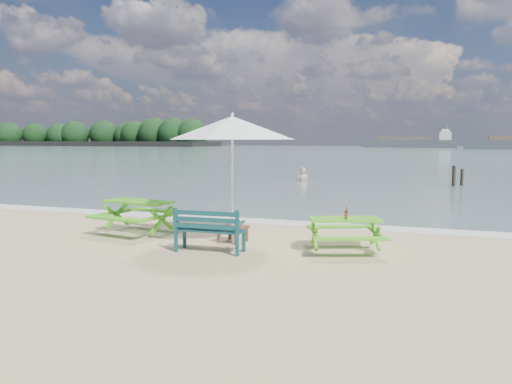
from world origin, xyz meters
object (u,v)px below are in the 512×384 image
(side_table, at_px, (233,234))
(park_bench, at_px, (210,239))
(beer_bottle, at_px, (346,215))
(swimmer, at_px, (303,184))
(picnic_table_right, at_px, (345,235))
(picnic_table_left, at_px, (139,217))
(patio_umbrella, at_px, (232,128))

(side_table, bearing_deg, park_bench, -93.76)
(beer_bottle, xyz_separation_m, swimmer, (-5.10, 16.68, -0.94))
(picnic_table_right, xyz_separation_m, side_table, (-2.49, 0.07, -0.14))
(picnic_table_right, bearing_deg, park_bench, -159.22)
(picnic_table_left, height_order, swimmer, picnic_table_left)
(park_bench, relative_size, side_table, 2.17)
(beer_bottle, bearing_deg, patio_umbrella, 175.85)
(side_table, xyz_separation_m, swimmer, (-2.57, 16.49, -0.37))
(park_bench, distance_m, patio_umbrella, 2.48)
(picnic_table_left, relative_size, park_bench, 1.47)
(side_table, relative_size, patio_umbrella, 0.20)
(side_table, bearing_deg, picnic_table_left, 174.67)
(beer_bottle, bearing_deg, side_table, 175.85)
(park_bench, height_order, side_table, park_bench)
(picnic_table_right, height_order, patio_umbrella, patio_umbrella)
(picnic_table_right, relative_size, park_bench, 1.37)
(patio_umbrella, height_order, beer_bottle, patio_umbrella)
(picnic_table_left, xyz_separation_m, patio_umbrella, (2.56, -0.24, 2.13))
(picnic_table_left, distance_m, side_table, 2.58)
(picnic_table_left, distance_m, picnic_table_right, 5.06)
(picnic_table_right, xyz_separation_m, swimmer, (-5.06, 16.57, -0.50))
(side_table, bearing_deg, beer_bottle, -4.15)
(picnic_table_left, relative_size, picnic_table_right, 1.07)
(park_bench, xyz_separation_m, side_table, (0.07, 1.05, -0.08))
(patio_umbrella, distance_m, swimmer, 16.91)
(park_bench, distance_m, beer_bottle, 2.78)
(picnic_table_right, distance_m, side_table, 2.50)
(swimmer, bearing_deg, picnic_table_left, -89.97)
(picnic_table_right, xyz_separation_m, beer_bottle, (0.04, -0.11, 0.44))
(picnic_table_left, bearing_deg, patio_umbrella, -5.33)
(park_bench, bearing_deg, picnic_table_left, 152.70)
(picnic_table_left, distance_m, patio_umbrella, 3.34)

